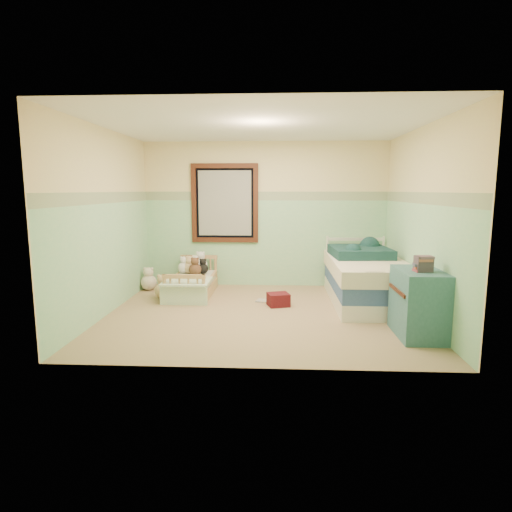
{
  "coord_description": "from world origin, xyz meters",
  "views": [
    {
      "loc": [
        0.22,
        -5.62,
        1.68
      ],
      "look_at": [
        -0.08,
        0.35,
        0.75
      ],
      "focal_mm": 29.82,
      "sensor_mm": 36.0,
      "label": 1
    }
  ],
  "objects_px": {
    "toddler_bed_frame": "(193,289)",
    "red_pillow": "(278,300)",
    "plush_floor_cream": "(149,282)",
    "dresser": "(419,303)",
    "plush_floor_tan": "(163,291)",
    "floor_book": "(264,301)",
    "twin_bed_frame": "(366,295)"
  },
  "relations": [
    {
      "from": "floor_book",
      "to": "red_pillow",
      "type": "bearing_deg",
      "value": -32.17
    },
    {
      "from": "toddler_bed_frame",
      "to": "plush_floor_tan",
      "type": "height_order",
      "value": "plush_floor_tan"
    },
    {
      "from": "toddler_bed_frame",
      "to": "dresser",
      "type": "distance_m",
      "value": 3.53
    },
    {
      "from": "twin_bed_frame",
      "to": "plush_floor_tan",
      "type": "bearing_deg",
      "value": 178.74
    },
    {
      "from": "twin_bed_frame",
      "to": "toddler_bed_frame",
      "type": "bearing_deg",
      "value": 171.97
    },
    {
      "from": "plush_floor_cream",
      "to": "plush_floor_tan",
      "type": "distance_m",
      "value": 0.69
    },
    {
      "from": "dresser",
      "to": "floor_book",
      "type": "xyz_separation_m",
      "value": [
        -1.82,
        1.44,
        -0.38
      ]
    },
    {
      "from": "red_pillow",
      "to": "floor_book",
      "type": "height_order",
      "value": "red_pillow"
    },
    {
      "from": "dresser",
      "to": "red_pillow",
      "type": "height_order",
      "value": "dresser"
    },
    {
      "from": "toddler_bed_frame",
      "to": "dresser",
      "type": "height_order",
      "value": "dresser"
    },
    {
      "from": "plush_floor_cream",
      "to": "floor_book",
      "type": "height_order",
      "value": "plush_floor_cream"
    },
    {
      "from": "twin_bed_frame",
      "to": "floor_book",
      "type": "height_order",
      "value": "twin_bed_frame"
    },
    {
      "from": "plush_floor_tan",
      "to": "red_pillow",
      "type": "relative_size",
      "value": 0.88
    },
    {
      "from": "plush_floor_cream",
      "to": "plush_floor_tan",
      "type": "bearing_deg",
      "value": -54.76
    },
    {
      "from": "toddler_bed_frame",
      "to": "red_pillow",
      "type": "bearing_deg",
      "value": -24.25
    },
    {
      "from": "toddler_bed_frame",
      "to": "plush_floor_cream",
      "type": "distance_m",
      "value": 0.84
    },
    {
      "from": "twin_bed_frame",
      "to": "dresser",
      "type": "bearing_deg",
      "value": -78.46
    },
    {
      "from": "plush_floor_tan",
      "to": "floor_book",
      "type": "distance_m",
      "value": 1.59
    },
    {
      "from": "twin_bed_frame",
      "to": "floor_book",
      "type": "relative_size",
      "value": 8.44
    },
    {
      "from": "twin_bed_frame",
      "to": "red_pillow",
      "type": "relative_size",
      "value": 6.77
    },
    {
      "from": "plush_floor_cream",
      "to": "toddler_bed_frame",
      "type": "bearing_deg",
      "value": -17.44
    },
    {
      "from": "plush_floor_cream",
      "to": "dresser",
      "type": "height_order",
      "value": "dresser"
    },
    {
      "from": "red_pillow",
      "to": "toddler_bed_frame",
      "type": "bearing_deg",
      "value": 155.75
    },
    {
      "from": "plush_floor_tan",
      "to": "plush_floor_cream",
      "type": "bearing_deg",
      "value": 125.24
    },
    {
      "from": "plush_floor_cream",
      "to": "red_pillow",
      "type": "xyz_separation_m",
      "value": [
        2.19,
        -0.88,
        -0.04
      ]
    },
    {
      "from": "floor_book",
      "to": "toddler_bed_frame",
      "type": "bearing_deg",
      "value": 175.95
    },
    {
      "from": "toddler_bed_frame",
      "to": "twin_bed_frame",
      "type": "distance_m",
      "value": 2.73
    },
    {
      "from": "red_pillow",
      "to": "dresser",
      "type": "bearing_deg",
      "value": -36.99
    },
    {
      "from": "plush_floor_cream",
      "to": "red_pillow",
      "type": "bearing_deg",
      "value": -21.85
    },
    {
      "from": "plush_floor_cream",
      "to": "dresser",
      "type": "distance_m",
      "value": 4.34
    },
    {
      "from": "plush_floor_tan",
      "to": "floor_book",
      "type": "height_order",
      "value": "plush_floor_tan"
    },
    {
      "from": "plush_floor_tan",
      "to": "dresser",
      "type": "height_order",
      "value": "dresser"
    }
  ]
}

